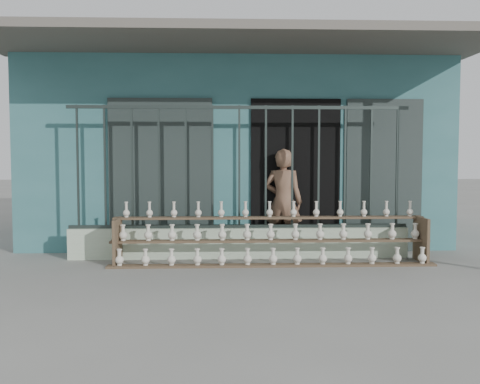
{
  "coord_description": "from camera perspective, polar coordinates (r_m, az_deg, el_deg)",
  "views": [
    {
      "loc": [
        -0.29,
        -6.55,
        1.49
      ],
      "look_at": [
        0.0,
        1.0,
        1.0
      ],
      "focal_mm": 40.0,
      "sensor_mm": 36.0,
      "label": 1
    }
  ],
  "objects": [
    {
      "name": "security_fence",
      "position": [
        7.85,
        -0.08,
        2.68
      ],
      "size": [
        5.0,
        0.04,
        1.8
      ],
      "color": "#283330",
      "rests_on": "parapet_wall"
    },
    {
      "name": "elderly_woman",
      "position": [
        8.23,
        4.64,
        -1.03
      ],
      "size": [
        0.69,
        0.57,
        1.62
      ],
      "primitive_type": "imported",
      "rotation": [
        0.0,
        0.0,
        2.78
      ],
      "color": "brown",
      "rests_on": "ground"
    },
    {
      "name": "workshop_building",
      "position": [
        10.78,
        -0.63,
        4.4
      ],
      "size": [
        7.4,
        6.6,
        3.21
      ],
      "color": "#33686B",
      "rests_on": "ground"
    },
    {
      "name": "ground",
      "position": [
        6.72,
        0.33,
        -9.09
      ],
      "size": [
        60.0,
        60.0,
        0.0
      ],
      "primitive_type": "plane",
      "color": "slate"
    },
    {
      "name": "parapet_wall",
      "position": [
        7.95,
        -0.08,
        -5.44
      ],
      "size": [
        5.0,
        0.2,
        0.45
      ],
      "primitive_type": "cube",
      "color": "#B6CBAE",
      "rests_on": "ground"
    },
    {
      "name": "shelf_rack",
      "position": [
        7.55,
        3.33,
        -4.88
      ],
      "size": [
        4.5,
        0.68,
        0.85
      ],
      "color": "brown",
      "rests_on": "ground"
    }
  ]
}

